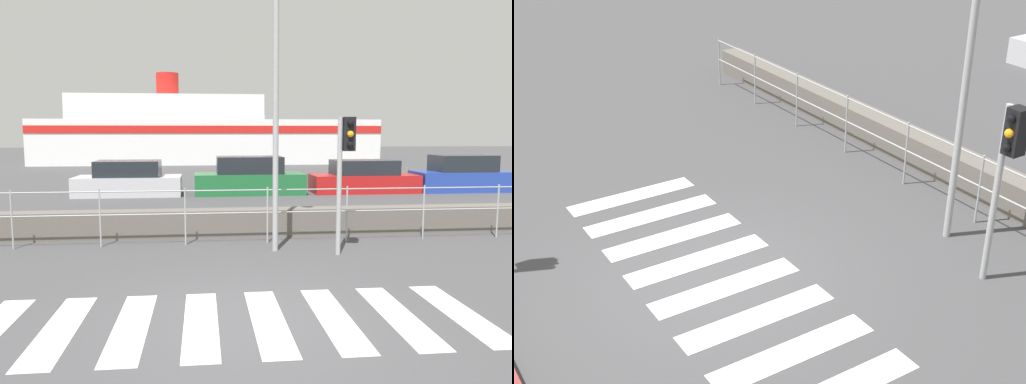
{
  "view_description": "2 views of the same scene",
  "coord_description": "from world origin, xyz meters",
  "views": [
    {
      "loc": [
        -0.54,
        -6.38,
        2.51
      ],
      "look_at": [
        0.37,
        2.0,
        1.5
      ],
      "focal_mm": 35.0,
      "sensor_mm": 36.0,
      "label": 1
    },
    {
      "loc": [
        8.23,
        -4.27,
        6.08
      ],
      "look_at": [
        -0.0,
        1.0,
        1.2
      ],
      "focal_mm": 50.0,
      "sensor_mm": 36.0,
      "label": 2
    }
  ],
  "objects": [
    {
      "name": "ground_plane",
      "position": [
        0.0,
        0.0,
        0.0
      ],
      "size": [
        160.0,
        160.0,
        0.0
      ],
      "primitive_type": "plane",
      "color": "#424244"
    },
    {
      "name": "harbor_fence",
      "position": [
        0.0,
        4.69,
        0.84
      ],
      "size": [
        16.68,
        0.04,
        1.29
      ],
      "color": "#9EA0A3",
      "rests_on": "ground_plane"
    },
    {
      "name": "traffic_light_far",
      "position": [
        2.34,
        3.45,
        2.07
      ],
      "size": [
        0.34,
        0.32,
        2.82
      ],
      "color": "#9EA0A3",
      "rests_on": "ground_plane"
    },
    {
      "name": "seawall",
      "position": [
        0.0,
        5.56,
        0.33
      ],
      "size": [
        18.49,
        0.55,
        0.66
      ],
      "color": "#605B54",
      "rests_on": "ground_plane"
    },
    {
      "name": "streetlamp",
      "position": [
        0.99,
        3.75,
        3.67
      ],
      "size": [
        0.32,
        1.04,
        5.92
      ],
      "color": "#9EA0A3",
      "rests_on": "ground_plane"
    },
    {
      "name": "crosswalk",
      "position": [
        -0.13,
        0.0,
        0.0
      ],
      "size": [
        6.75,
        2.4,
        0.01
      ],
      "color": "silver",
      "rests_on": "ground_plane"
    }
  ]
}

